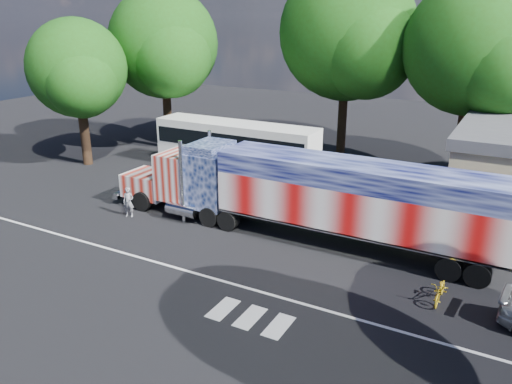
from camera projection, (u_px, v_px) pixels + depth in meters
The scene contains 10 objects.
ground at pixel (227, 246), 24.53m from camera, with size 100.00×100.00×0.00m, color black.
lane_markings at pixel (214, 290), 20.64m from camera, with size 30.00×2.67×0.01m.
semi_truck at pixel (306, 193), 24.80m from camera, with size 21.49×3.39×4.58m.
coach_bus at pixel (236, 146), 35.83m from camera, with size 12.20×2.84×3.55m.
woman at pixel (128, 202), 27.92m from camera, with size 0.63×0.41×1.71m, color slate.
bicycle at pixel (440, 291), 19.66m from camera, with size 0.62×1.79×0.94m, color gold.
tree_w_a at pixel (78, 69), 35.70m from camera, with size 7.41×7.06×10.68m.
tree_n_mid at pixel (349, 33), 37.34m from camera, with size 10.75×10.23×14.67m.
tree_nw_a at pixel (164, 44), 39.99m from camera, with size 9.18×8.75×12.98m.
tree_ne_a at pixel (476, 47), 31.61m from camera, with size 9.28×8.84×13.30m.
Camera 1 is at (11.90, -18.83, 10.71)m, focal length 35.00 mm.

